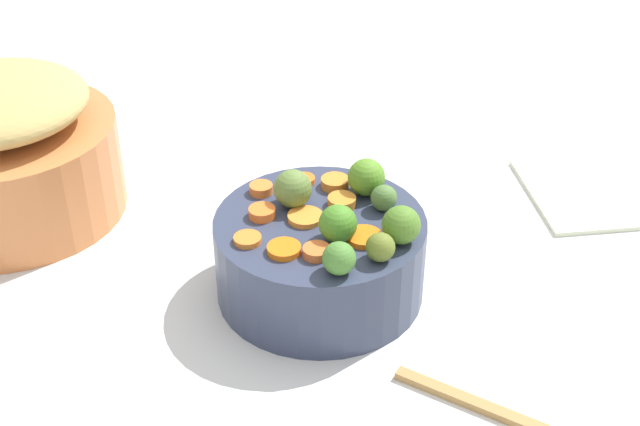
% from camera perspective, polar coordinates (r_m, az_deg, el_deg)
% --- Properties ---
extents(tabletop, '(2.40, 2.40, 0.02)m').
position_cam_1_polar(tabletop, '(0.98, 2.01, -5.83)').
color(tabletop, silver).
rests_on(tabletop, ground).
extents(serving_bowl_carrots, '(0.23, 0.23, 0.09)m').
position_cam_1_polar(serving_bowl_carrots, '(0.95, -0.00, -2.87)').
color(serving_bowl_carrots, '#333B53').
rests_on(serving_bowl_carrots, tabletop).
extents(metal_pot, '(0.28, 0.28, 0.12)m').
position_cam_1_polar(metal_pot, '(1.15, -19.74, 2.78)').
color(metal_pot, '#CF7740').
rests_on(metal_pot, tabletop).
extents(carrot_slice_0, '(0.05, 0.05, 0.01)m').
position_cam_1_polar(carrot_slice_0, '(0.92, -0.97, -0.27)').
color(carrot_slice_0, orange).
rests_on(carrot_slice_0, serving_bowl_carrots).
extents(carrot_slice_1, '(0.03, 0.03, 0.01)m').
position_cam_1_polar(carrot_slice_1, '(0.87, -0.22, -2.54)').
color(carrot_slice_1, orange).
rests_on(carrot_slice_1, serving_bowl_carrots).
extents(carrot_slice_2, '(0.04, 0.04, 0.01)m').
position_cam_1_polar(carrot_slice_2, '(0.99, -1.06, 2.19)').
color(carrot_slice_2, orange).
rests_on(carrot_slice_2, serving_bowl_carrots).
extents(carrot_slice_3, '(0.04, 0.04, 0.01)m').
position_cam_1_polar(carrot_slice_3, '(0.87, -2.37, -2.38)').
color(carrot_slice_3, orange).
rests_on(carrot_slice_3, serving_bowl_carrots).
extents(carrot_slice_4, '(0.03, 0.03, 0.01)m').
position_cam_1_polar(carrot_slice_4, '(0.94, 1.44, 0.76)').
color(carrot_slice_4, orange).
rests_on(carrot_slice_4, serving_bowl_carrots).
extents(carrot_slice_5, '(0.03, 0.03, 0.01)m').
position_cam_1_polar(carrot_slice_5, '(0.97, -3.87, 1.59)').
color(carrot_slice_5, orange).
rests_on(carrot_slice_5, serving_bowl_carrots).
extents(carrot_slice_6, '(0.04, 0.04, 0.01)m').
position_cam_1_polar(carrot_slice_6, '(0.98, 0.98, 2.00)').
color(carrot_slice_6, orange).
rests_on(carrot_slice_6, serving_bowl_carrots).
extents(carrot_slice_7, '(0.03, 0.03, 0.01)m').
position_cam_1_polar(carrot_slice_7, '(0.89, -4.76, -1.72)').
color(carrot_slice_7, orange).
rests_on(carrot_slice_7, serving_bowl_carrots).
extents(carrot_slice_8, '(0.04, 0.04, 0.01)m').
position_cam_1_polar(carrot_slice_8, '(0.89, 3.17, -1.51)').
color(carrot_slice_8, orange).
rests_on(carrot_slice_8, serving_bowl_carrots).
extents(carrot_slice_9, '(0.04, 0.04, 0.01)m').
position_cam_1_polar(carrot_slice_9, '(0.93, -3.81, 0.03)').
color(carrot_slice_9, orange).
rests_on(carrot_slice_9, serving_bowl_carrots).
extents(brussels_sprout_0, '(0.04, 0.04, 0.04)m').
position_cam_1_polar(brussels_sprout_0, '(0.88, 5.33, -0.78)').
color(brussels_sprout_0, '#4C7A26').
rests_on(brussels_sprout_0, serving_bowl_carrots).
extents(brussels_sprout_1, '(0.03, 0.03, 0.03)m').
position_cam_1_polar(brussels_sprout_1, '(0.94, 4.19, 0.99)').
color(brussels_sprout_1, '#4A7034').
rests_on(brussels_sprout_1, serving_bowl_carrots).
extents(brussels_sprout_2, '(0.04, 0.04, 0.04)m').
position_cam_1_polar(brussels_sprout_2, '(0.96, 3.05, 2.34)').
color(brussels_sprout_2, '#528725').
rests_on(brussels_sprout_2, serving_bowl_carrots).
extents(brussels_sprout_3, '(0.03, 0.03, 0.03)m').
position_cam_1_polar(brussels_sprout_3, '(0.84, 1.26, -2.98)').
color(brussels_sprout_3, '#487F31').
rests_on(brussels_sprout_3, serving_bowl_carrots).
extents(brussels_sprout_4, '(0.04, 0.04, 0.04)m').
position_cam_1_polar(brussels_sprout_4, '(0.88, 1.18, -0.71)').
color(brussels_sprout_4, '#438123').
rests_on(brussels_sprout_4, serving_bowl_carrots).
extents(brussels_sprout_5, '(0.03, 0.03, 0.03)m').
position_cam_1_polar(brussels_sprout_5, '(0.86, 4.00, -2.24)').
color(brussels_sprout_5, '#5E7026').
rests_on(brussels_sprout_5, serving_bowl_carrots).
extents(brussels_sprout_6, '(0.04, 0.04, 0.04)m').
position_cam_1_polar(brussels_sprout_6, '(0.94, -1.79, 1.60)').
color(brussels_sprout_6, '#5C7A36').
rests_on(brussels_sprout_6, serving_bowl_carrots).
extents(dish_towel, '(0.21, 0.19, 0.01)m').
position_cam_1_polar(dish_towel, '(1.19, 17.08, 1.30)').
color(dish_towel, silver).
rests_on(dish_towel, tabletop).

